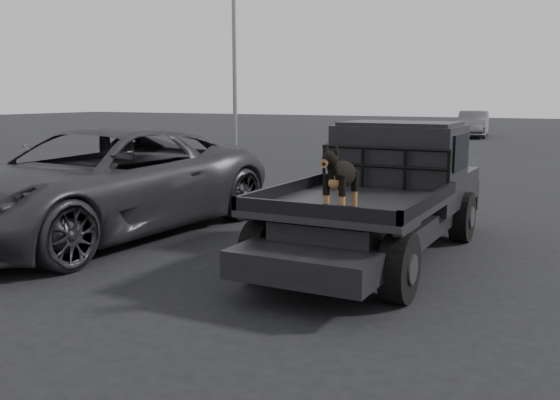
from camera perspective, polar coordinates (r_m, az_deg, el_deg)
The scene contains 7 objects.
ground at distance 7.01m, azimuth -2.66°, elevation -8.57°, with size 120.00×120.00×0.00m, color black.
flatbed_ute at distance 8.54m, azimuth 8.88°, elevation -2.18°, with size 2.00×5.40×0.92m, color black, non-canonical shape.
ute_cab at distance 9.31m, azimuth 10.91°, elevation 4.32°, with size 1.72×1.30×0.88m, color black, non-canonical shape.
headache_rack at distance 8.61m, azimuth 9.43°, elevation 2.85°, with size 1.80×0.08×0.55m, color black, non-canonical shape.
dog at distance 6.65m, azimuth 5.59°, elevation 1.83°, with size 0.32×0.60×0.74m, color black, non-canonical shape.
parked_suv at distance 10.14m, azimuth -16.25°, elevation 1.55°, with size 2.77×6.02×1.67m, color #313136.
distant_car_a at distance 34.95m, azimuth 17.23°, elevation 6.65°, with size 1.46×4.20×1.38m, color #55545A.
Camera 1 is at (3.37, -5.75, 2.17)m, focal length 40.00 mm.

